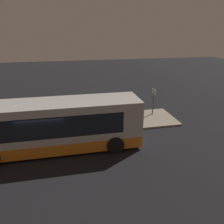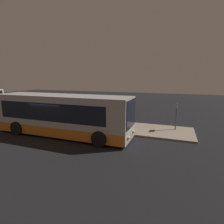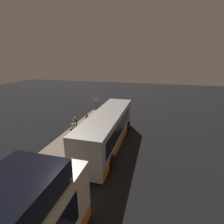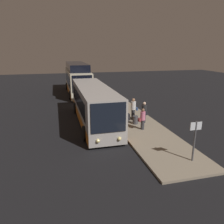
{
  "view_description": "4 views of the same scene",
  "coord_description": "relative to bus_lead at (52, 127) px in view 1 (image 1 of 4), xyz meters",
  "views": [
    {
      "loc": [
        1.57,
        -12.18,
        6.97
      ],
      "look_at": [
        4.3,
        0.72,
        1.91
      ],
      "focal_mm": 35.0,
      "sensor_mm": 36.0,
      "label": 1
    },
    {
      "loc": [
        8.47,
        -10.53,
        4.27
      ],
      "look_at": [
        4.3,
        0.72,
        1.91
      ],
      "focal_mm": 28.0,
      "sensor_mm": 36.0,
      "label": 2
    },
    {
      "loc": [
        -13.11,
        -3.92,
        7.64
      ],
      "look_at": [
        4.3,
        0.72,
        1.91
      ],
      "focal_mm": 28.0,
      "sensor_mm": 36.0,
      "label": 3
    },
    {
      "loc": [
        17.73,
        -2.73,
        5.9
      ],
      "look_at": [
        4.3,
        0.72,
        1.91
      ],
      "focal_mm": 35.0,
      "sensor_mm": 36.0,
      "label": 4
    }
  ],
  "objects": [
    {
      "name": "bus_lead",
      "position": [
        0.0,
        0.0,
        0.0
      ],
      "size": [
        10.69,
        2.74,
        3.03
      ],
      "color": "#B2ADA8",
      "rests_on": "ground"
    },
    {
      "name": "passenger_waiting",
      "position": [
        1.45,
        3.89,
        -0.46
      ],
      "size": [
        0.66,
        0.51,
        1.72
      ],
      "rotation": [
        0.0,
        0.0,
        -1.35
      ],
      "color": "#2D2D33",
      "rests_on": "platform"
    },
    {
      "name": "sign_post",
      "position": [
        8.06,
        3.98,
        0.02
      ],
      "size": [
        0.1,
        0.65,
        2.23
      ],
      "color": "#4C4C51",
      "rests_on": "platform"
    },
    {
      "name": "ground",
      "position": [
        -0.49,
        -0.12,
        -1.51
      ],
      "size": [
        80.0,
        80.0,
        0.0
      ],
      "primitive_type": "plane",
      "color": "black"
    },
    {
      "name": "passenger_boarding",
      "position": [
        2.92,
        3.16,
        -0.51
      ],
      "size": [
        0.42,
        0.58,
        1.62
      ],
      "rotation": [
        0.0,
        0.0,
        -2.99
      ],
      "color": "#2D2D33",
      "rests_on": "platform"
    },
    {
      "name": "passenger_with_bags",
      "position": [
        0.27,
        3.4,
        -0.42
      ],
      "size": [
        0.48,
        0.64,
        1.79
      ],
      "rotation": [
        0.0,
        0.0,
        -0.11
      ],
      "color": "#2D2D33",
      "rests_on": "platform"
    },
    {
      "name": "suitcase",
      "position": [
        0.5,
        2.83,
        -1.09
      ],
      "size": [
        0.45,
        0.24,
        0.81
      ],
      "color": "black",
      "rests_on": "platform"
    },
    {
      "name": "platform",
      "position": [
        -0.49,
        3.26,
        -1.44
      ],
      "size": [
        20.0,
        3.57,
        0.13
      ],
      "color": "gray",
      "rests_on": "ground"
    },
    {
      "name": "trash_bin",
      "position": [
        1.6,
        3.09,
        -1.05
      ],
      "size": [
        0.44,
        0.44,
        0.65
      ],
      "color": "#3F3F44",
      "rests_on": "platform"
    }
  ]
}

